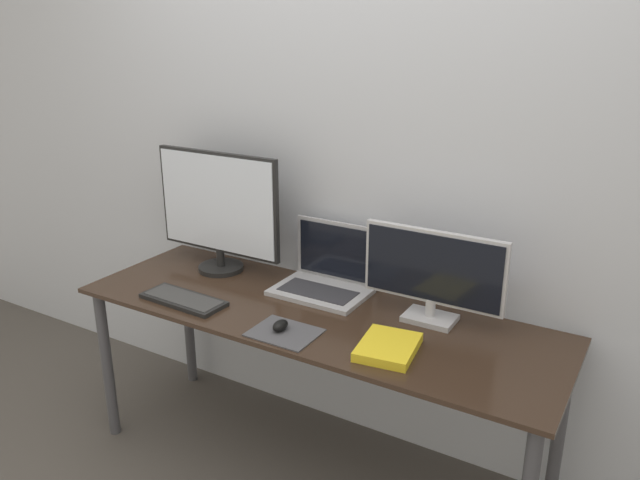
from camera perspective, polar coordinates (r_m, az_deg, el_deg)
The scene contains 9 objects.
wall_back at distance 2.49m, azimuth 3.81°, elevation 8.13°, with size 7.00×0.05×2.50m.
desk at distance 2.39m, azimuth -0.66°, elevation -8.44°, with size 1.87×0.62×0.71m.
monitor_left at distance 2.68m, azimuth -9.30°, elevation 2.80°, with size 0.61×0.20×0.52m.
monitor_right at distance 2.24m, azimuth 10.28°, elevation -2.99°, with size 0.52×0.13×0.34m.
laptop at distance 2.51m, azimuth 0.64°, elevation -3.18°, with size 0.37×0.26×0.27m.
keyboard at distance 2.48m, azimuth -12.38°, elevation -5.34°, with size 0.35×0.15×0.02m.
mousepad at distance 2.20m, azimuth -3.27°, elevation -8.45°, with size 0.23×0.18×0.00m.
mouse at distance 2.20m, azimuth -3.65°, elevation -7.81°, with size 0.04×0.07×0.04m.
book at distance 2.09m, azimuth 6.24°, elevation -9.71°, with size 0.21×0.25×0.03m.
Camera 1 is at (1.11, -1.50, 1.73)m, focal length 35.00 mm.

